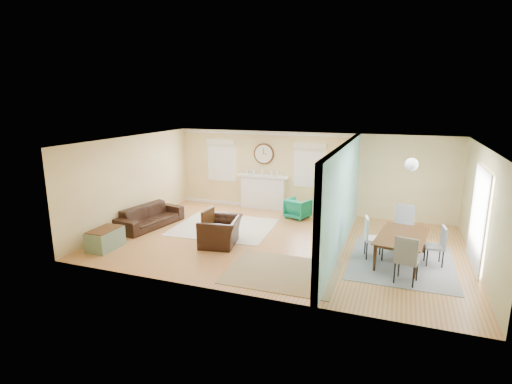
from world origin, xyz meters
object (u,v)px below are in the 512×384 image
sofa (150,216)px  green_chair (298,208)px  credenza (335,218)px  dining_table (403,249)px  eames_chair (221,231)px

sofa → green_chair: size_ratio=3.06×
credenza → dining_table: bearing=-41.4°
dining_table → sofa: bearing=96.3°
eames_chair → green_chair: eames_chair is taller
sofa → eames_chair: (2.57, -0.67, 0.05)m
eames_chair → dining_table: bearing=85.4°
sofa → credenza: size_ratio=1.36×
credenza → eames_chair: bearing=-142.0°
sofa → dining_table: size_ratio=1.16×
eames_chair → credenza: bearing=117.8°
sofa → green_chair: bearing=-49.4°
credenza → dining_table: credenza is taller
dining_table → credenza: bearing=57.0°
sofa → green_chair: 4.46m
sofa → credenza: (5.12, 1.33, 0.10)m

